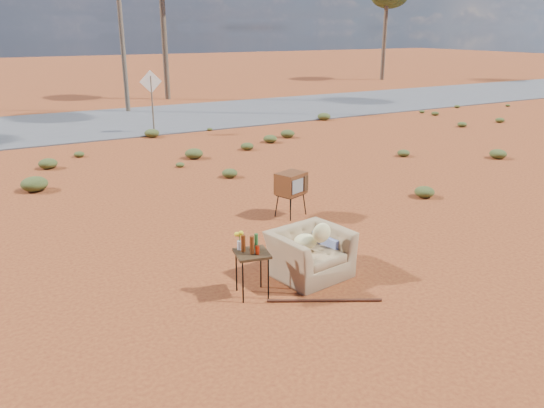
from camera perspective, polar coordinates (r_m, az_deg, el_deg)
ground at (r=8.26m, az=2.18°, el=-7.18°), size 140.00×140.00×0.00m
highway at (r=22.00m, az=-18.63°, el=8.20°), size 140.00×7.00×0.04m
armchair at (r=8.02m, az=4.55°, el=-4.56°), size 1.35×0.99×0.95m
tv_unit at (r=10.40m, az=2.07°, el=2.16°), size 0.66×0.60×0.88m
side_table at (r=7.29m, az=-2.47°, el=-5.01°), size 0.53×0.53×0.92m
rusty_bar at (r=7.41m, az=5.66°, el=-10.27°), size 1.41×0.78×0.04m
road_sign at (r=19.24m, az=-12.85°, el=11.82°), size 0.78×0.06×2.19m
utility_pole_center at (r=24.58m, az=-16.04°, el=19.12°), size 1.40×0.20×8.00m
scrub_patch at (r=11.71m, az=-12.56°, el=0.95°), size 17.49×8.07×0.33m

